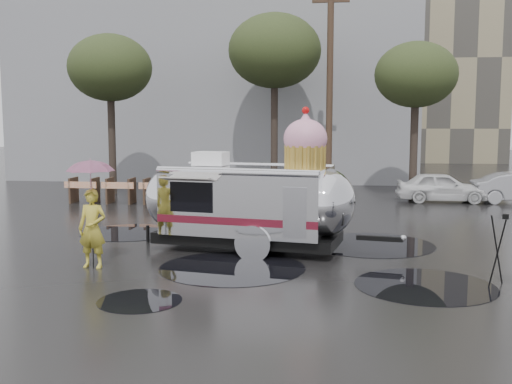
# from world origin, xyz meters

# --- Properties ---
(ground) EXTENTS (120.00, 120.00, 0.00)m
(ground) POSITION_xyz_m (0.00, 0.00, 0.00)
(ground) COLOR black
(ground) RESTS_ON ground
(puddles) EXTENTS (10.41, 10.13, 0.01)m
(puddles) POSITION_xyz_m (1.11, 2.10, 0.00)
(puddles) COLOR black
(puddles) RESTS_ON ground
(grey_building) EXTENTS (22.00, 12.00, 13.00)m
(grey_building) POSITION_xyz_m (-4.00, 24.00, 6.50)
(grey_building) COLOR slate
(grey_building) RESTS_ON ground
(utility_pole) EXTENTS (1.60, 0.28, 9.00)m
(utility_pole) POSITION_xyz_m (2.50, 14.00, 4.62)
(utility_pole) COLOR #473323
(utility_pole) RESTS_ON ground
(tree_left) EXTENTS (3.64, 3.64, 6.95)m
(tree_left) POSITION_xyz_m (-7.00, 13.00, 5.48)
(tree_left) COLOR #382D26
(tree_left) RESTS_ON ground
(tree_mid) EXTENTS (4.20, 4.20, 8.03)m
(tree_mid) POSITION_xyz_m (0.00, 15.00, 6.34)
(tree_mid) COLOR #382D26
(tree_mid) RESTS_ON ground
(tree_right) EXTENTS (3.36, 3.36, 6.42)m
(tree_right) POSITION_xyz_m (6.00, 13.00, 5.06)
(tree_right) COLOR #382D26
(tree_right) RESTS_ON ground
(barricade_row) EXTENTS (4.30, 0.80, 1.00)m
(barricade_row) POSITION_xyz_m (-5.55, 9.96, 0.52)
(barricade_row) COLOR #473323
(barricade_row) RESTS_ON ground
(airstream_trailer) EXTENTS (6.64, 2.96, 3.62)m
(airstream_trailer) POSITION_xyz_m (0.67, 2.21, 1.27)
(airstream_trailer) COLOR silver
(airstream_trailer) RESTS_ON ground
(person_left) EXTENTS (0.65, 0.46, 1.74)m
(person_left) POSITION_xyz_m (-2.51, -0.13, 0.87)
(person_left) COLOR gold
(person_left) RESTS_ON ground
(umbrella_pink) EXTENTS (1.25, 1.25, 2.40)m
(umbrella_pink) POSITION_xyz_m (-2.51, -0.13, 1.98)
(umbrella_pink) COLOR pink
(umbrella_pink) RESTS_ON ground
(tripod) EXTENTS (0.57, 0.58, 1.44)m
(tripod) POSITION_xyz_m (5.98, -0.61, 0.84)
(tripod) COLOR black
(tripod) RESTS_ON ground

